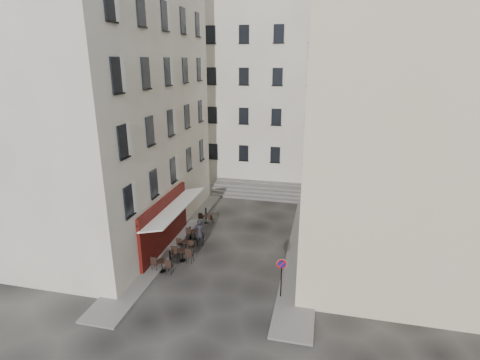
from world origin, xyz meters
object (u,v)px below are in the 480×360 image
(no_parking_sign, at_px, (281,271))
(bistro_table_b, at_px, (182,254))
(pedestrian, at_px, (200,233))
(bistro_table_a, at_px, (162,265))

(no_parking_sign, bearing_deg, bistro_table_b, 148.26)
(no_parking_sign, relative_size, pedestrian, 1.21)
(no_parking_sign, relative_size, bistro_table_b, 1.63)
(bistro_table_a, distance_m, pedestrian, 3.82)
(pedestrian, bearing_deg, bistro_table_a, 57.19)
(bistro_table_b, distance_m, pedestrian, 2.28)
(no_parking_sign, distance_m, bistro_table_b, 6.91)
(bistro_table_a, xyz_separation_m, pedestrian, (1.07, 3.64, 0.47))
(no_parking_sign, xyz_separation_m, bistro_table_b, (-6.38, 2.42, -1.12))
(pedestrian, bearing_deg, bistro_table_b, 63.95)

